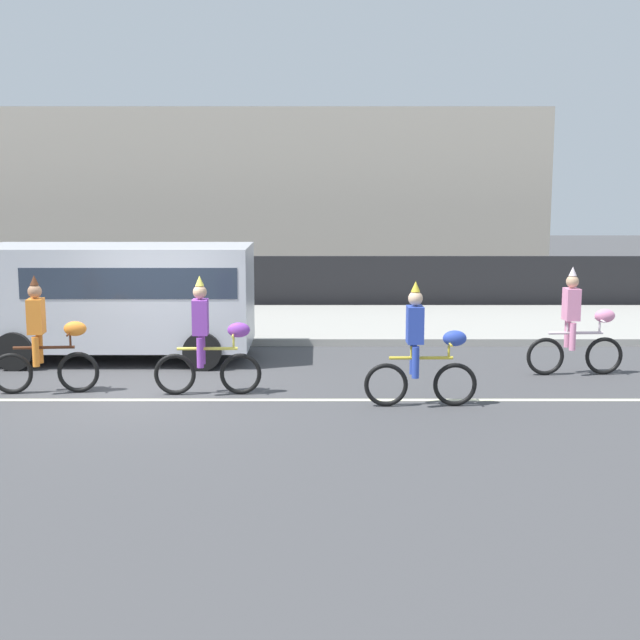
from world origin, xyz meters
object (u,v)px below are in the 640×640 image
at_px(parade_cyclist_orange, 48,342).
at_px(parked_van_silver, 126,293).
at_px(parade_cyclist_purple, 211,343).
at_px(parade_cyclist_cobalt, 425,352).
at_px(parade_cyclist_pink, 580,328).

height_order(parade_cyclist_orange, parked_van_silver, parked_van_silver).
relative_size(parade_cyclist_purple, parade_cyclist_cobalt, 1.00).
bearing_deg(parade_cyclist_orange, parade_cyclist_purple, -1.99).
relative_size(parade_cyclist_orange, parked_van_silver, 0.38).
bearing_deg(parade_cyclist_purple, parade_cyclist_pink, 12.99).
height_order(parade_cyclist_pink, parked_van_silver, parked_van_silver).
height_order(parade_cyclist_orange, parade_cyclist_purple, same).
bearing_deg(parked_van_silver, parade_cyclist_orange, -103.74).
relative_size(parade_cyclist_cobalt, parked_van_silver, 0.38).
xyz_separation_m(parade_cyclist_orange, parade_cyclist_purple, (2.64, -0.09, 0.00)).
height_order(parade_cyclist_purple, parade_cyclist_pink, same).
distance_m(parade_cyclist_orange, parade_cyclist_pink, 9.03).
bearing_deg(parade_cyclist_cobalt, parade_cyclist_purple, 167.41).
relative_size(parade_cyclist_orange, parade_cyclist_cobalt, 1.00).
bearing_deg(parade_cyclist_cobalt, parked_van_silver, 146.00).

